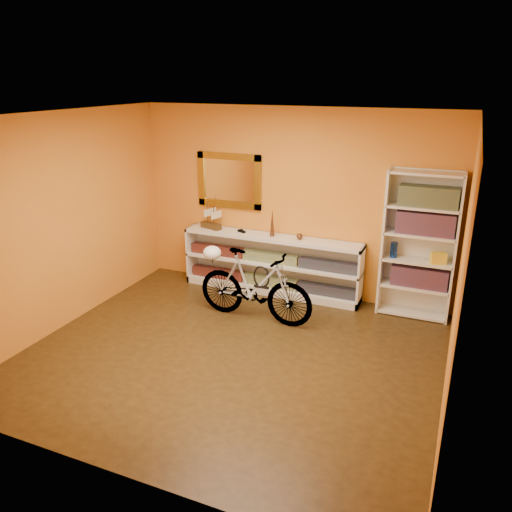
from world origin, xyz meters
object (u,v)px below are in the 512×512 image
at_px(bookcase, 419,246).
at_px(bicycle, 255,286).
at_px(console_unit, 271,264).
at_px(helmet, 212,253).

xyz_separation_m(bookcase, bicycle, (-1.85, -0.93, -0.48)).
relative_size(console_unit, helmet, 10.96).
xyz_separation_m(console_unit, bookcase, (1.98, 0.03, 0.52)).
xyz_separation_m(console_unit, bicycle, (0.13, -0.91, 0.04)).
bearing_deg(helmet, console_unit, 61.68).
bearing_deg(bookcase, bicycle, -153.26).
relative_size(bookcase, helmet, 8.01).
distance_m(console_unit, bicycle, 0.92).
bearing_deg(console_unit, bookcase, 0.72).
relative_size(bookcase, bicycle, 1.20).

